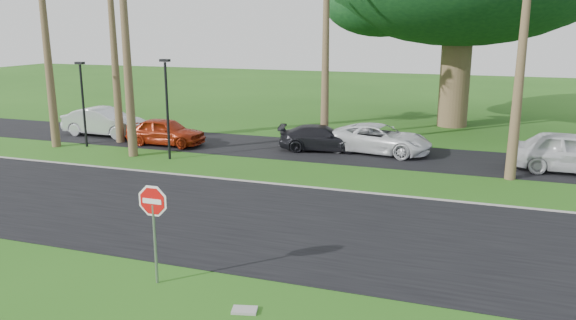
% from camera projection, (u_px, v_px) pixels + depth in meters
% --- Properties ---
extents(ground, '(120.00, 120.00, 0.00)m').
position_uv_depth(ground, '(198.00, 237.00, 16.67)').
color(ground, '#235114').
rests_on(ground, ground).
extents(road, '(120.00, 8.00, 0.02)m').
position_uv_depth(road, '(226.00, 216.00, 18.50)').
color(road, black).
rests_on(road, ground).
extents(parking_strip, '(120.00, 5.00, 0.02)m').
position_uv_depth(parking_strip, '(316.00, 150.00, 28.14)').
color(parking_strip, black).
rests_on(parking_strip, ground).
extents(curb, '(120.00, 0.12, 0.06)m').
position_uv_depth(curb, '(270.00, 183.00, 22.22)').
color(curb, gray).
rests_on(curb, ground).
extents(stop_sign_near, '(1.05, 0.07, 2.62)m').
position_uv_depth(stop_sign_near, '(153.00, 214.00, 13.34)').
color(stop_sign_near, gray).
rests_on(stop_sign_near, ground).
extents(streetlight_left, '(0.45, 0.25, 4.34)m').
position_uv_depth(streetlight_left, '(83.00, 98.00, 28.47)').
color(streetlight_left, black).
rests_on(streetlight_left, ground).
extents(streetlight_right, '(0.45, 0.25, 4.64)m').
position_uv_depth(streetlight_right, '(167.00, 103.00, 25.76)').
color(streetlight_right, black).
rests_on(streetlight_right, ground).
extents(car_silver, '(4.81, 1.78, 1.57)m').
position_uv_depth(car_silver, '(104.00, 122.00, 31.68)').
color(car_silver, silver).
rests_on(car_silver, ground).
extents(car_red, '(4.15, 1.68, 1.41)m').
position_uv_depth(car_red, '(166.00, 132.00, 29.23)').
color(car_red, '#9C250D').
rests_on(car_red, ground).
extents(car_dark, '(4.58, 2.65, 1.25)m').
position_uv_depth(car_dark, '(322.00, 138.00, 27.98)').
color(car_dark, black).
rests_on(car_dark, ground).
extents(car_minivan, '(5.34, 3.05, 1.40)m').
position_uv_depth(car_minivan, '(379.00, 139.00, 27.40)').
color(car_minivan, silver).
rests_on(car_minivan, ground).
extents(car_pickup, '(5.13, 2.10, 1.74)m').
position_uv_depth(car_pickup, '(572.00, 153.00, 23.76)').
color(car_pickup, silver).
rests_on(car_pickup, ground).
extents(utility_slab, '(0.62, 0.47, 0.06)m').
position_uv_depth(utility_slab, '(245.00, 310.00, 12.37)').
color(utility_slab, '#989791').
rests_on(utility_slab, ground).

